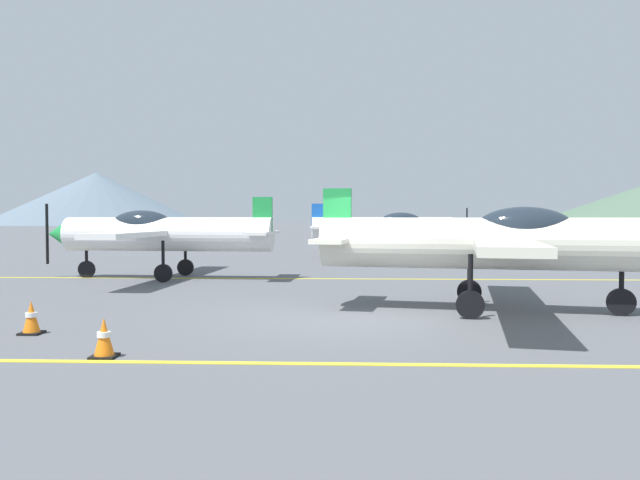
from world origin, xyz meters
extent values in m
plane|color=#54565B|center=(0.00, 0.00, 0.00)|extent=(400.00, 400.00, 0.00)
cube|color=yellow|center=(0.00, -4.27, 0.01)|extent=(80.00, 0.16, 0.01)
cube|color=yellow|center=(0.00, 7.61, 0.01)|extent=(80.00, 0.16, 0.01)
cylinder|color=silver|center=(3.02, 0.75, 1.48)|extent=(7.02, 2.38, 1.12)
ellipsoid|color=#1E2833|center=(3.92, 0.58, 1.81)|extent=(2.17, 1.28, 0.92)
cube|color=silver|center=(3.42, 0.68, 1.53)|extent=(2.76, 9.02, 0.16)
cube|color=silver|center=(-0.09, 1.34, 1.53)|extent=(1.19, 2.74, 0.10)
cube|color=#1E8C3F|center=(-0.09, 1.34, 2.09)|extent=(0.65, 0.24, 1.22)
cylinder|color=black|center=(5.82, 0.23, 0.80)|extent=(0.10, 0.10, 1.02)
cylinder|color=black|center=(5.82, 0.23, 0.29)|extent=(0.58, 0.23, 0.57)
cylinder|color=black|center=(2.61, -0.31, 0.80)|extent=(0.10, 0.10, 1.02)
cylinder|color=black|center=(2.61, -0.31, 0.29)|extent=(0.58, 0.23, 0.57)
cylinder|color=black|center=(3.02, 1.89, 0.80)|extent=(0.10, 0.10, 1.02)
cylinder|color=black|center=(3.02, 1.89, 0.29)|extent=(0.58, 0.23, 0.57)
cylinder|color=white|center=(-5.76, 7.50, 1.48)|extent=(6.98, 1.50, 1.12)
cone|color=#1E8C3F|center=(-9.58, 7.71, 1.48)|extent=(0.76, 0.99, 0.95)
cube|color=black|center=(-9.99, 7.73, 1.48)|extent=(0.05, 0.12, 2.04)
ellipsoid|color=#1E2833|center=(-6.68, 7.55, 1.81)|extent=(2.09, 1.03, 0.92)
cube|color=white|center=(-6.17, 7.52, 1.53)|extent=(1.61, 9.02, 0.16)
cube|color=white|center=(-2.61, 7.32, 1.53)|extent=(0.86, 2.69, 0.10)
cube|color=#1E8C3F|center=(-2.61, 7.32, 2.09)|extent=(0.65, 0.16, 1.22)
cylinder|color=black|center=(-8.61, 7.66, 0.80)|extent=(0.10, 0.10, 1.02)
cylinder|color=black|center=(-8.61, 7.66, 0.29)|extent=(0.58, 0.15, 0.57)
cylinder|color=black|center=(-5.50, 8.61, 0.80)|extent=(0.10, 0.10, 1.02)
cylinder|color=black|center=(-5.50, 8.61, 0.29)|extent=(0.58, 0.15, 0.57)
cylinder|color=black|center=(-5.62, 6.37, 0.80)|extent=(0.10, 0.10, 1.02)
cylinder|color=black|center=(-5.62, 6.37, 0.29)|extent=(0.58, 0.15, 0.57)
cylinder|color=white|center=(1.91, 17.82, 1.48)|extent=(7.01, 1.80, 1.12)
cone|color=blue|center=(5.71, 18.20, 1.48)|extent=(0.80, 1.02, 0.95)
cube|color=black|center=(6.12, 18.24, 1.48)|extent=(0.05, 0.13, 2.04)
ellipsoid|color=#1E2833|center=(2.82, 17.91, 1.81)|extent=(2.12, 1.11, 0.92)
cube|color=white|center=(2.31, 17.86, 1.53)|extent=(2.00, 9.04, 0.16)
cube|color=white|center=(-1.24, 17.50, 1.53)|extent=(0.97, 2.71, 0.10)
cube|color=blue|center=(-1.24, 17.50, 2.09)|extent=(0.65, 0.19, 1.22)
cylinder|color=black|center=(4.75, 18.10, 0.80)|extent=(0.10, 0.10, 1.02)
cylinder|color=black|center=(4.75, 18.10, 0.29)|extent=(0.58, 0.18, 0.57)
cylinder|color=black|center=(1.82, 16.68, 0.80)|extent=(0.10, 0.10, 1.02)
cylinder|color=black|center=(1.82, 16.68, 0.29)|extent=(0.58, 0.18, 0.57)
cylinder|color=black|center=(1.60, 18.91, 0.80)|extent=(0.10, 0.10, 1.02)
cylinder|color=black|center=(1.60, 18.91, 0.29)|extent=(0.58, 0.18, 0.57)
cube|color=#3372BF|center=(9.83, 15.06, 0.70)|extent=(3.87, 4.58, 0.75)
cube|color=black|center=(9.74, 15.19, 1.35)|extent=(2.65, 2.88, 0.55)
cylinder|color=black|center=(9.86, 13.38, 0.32)|extent=(0.54, 0.66, 0.64)
cylinder|color=black|center=(11.36, 14.37, 0.32)|extent=(0.54, 0.66, 0.64)
cylinder|color=black|center=(8.29, 15.75, 0.32)|extent=(0.54, 0.66, 0.64)
cylinder|color=black|center=(9.80, 16.74, 0.32)|extent=(0.54, 0.66, 0.64)
cube|color=black|center=(-5.40, -2.25, 0.02)|extent=(0.36, 0.36, 0.04)
cone|color=orange|center=(-5.40, -2.25, 0.32)|extent=(0.29, 0.29, 0.55)
cylinder|color=white|center=(-5.40, -2.25, 0.34)|extent=(0.20, 0.20, 0.08)
cube|color=black|center=(-3.42, -3.99, 0.02)|extent=(0.36, 0.36, 0.04)
cone|color=orange|center=(-3.42, -3.99, 0.32)|extent=(0.29, 0.29, 0.55)
cylinder|color=white|center=(-3.42, -3.99, 0.34)|extent=(0.20, 0.20, 0.08)
cone|color=slate|center=(-66.58, 151.10, 6.95)|extent=(56.77, 56.77, 13.89)
camera|label=1|loc=(0.10, -12.84, 2.06)|focal=34.88mm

